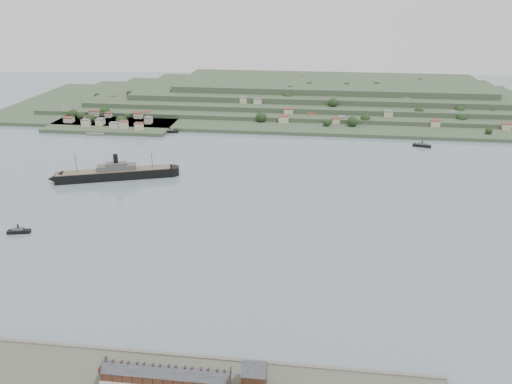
# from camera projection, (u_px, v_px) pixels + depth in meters

# --- Properties ---
(ground) EXTENTS (1400.00, 1400.00, 0.00)m
(ground) POSITION_uv_depth(u_px,v_px,m) (245.00, 221.00, 366.79)
(ground) COLOR slate
(ground) RESTS_ON ground
(terrace_row) EXTENTS (55.60, 9.80, 11.07)m
(terrace_row) POSITION_uv_depth(u_px,v_px,m) (166.00, 377.00, 211.28)
(terrace_row) COLOR #49291A
(terrace_row) RESTS_ON ground
(gabled_building) EXTENTS (10.40, 10.18, 14.09)m
(gabled_building) POSITION_uv_depth(u_px,v_px,m) (254.00, 375.00, 210.18)
(gabled_building) COLOR #49291A
(gabled_building) RESTS_ON ground
(far_peninsula) EXTENTS (760.00, 309.00, 30.00)m
(far_peninsula) POSITION_uv_depth(u_px,v_px,m) (303.00, 97.00, 719.42)
(far_peninsula) COLOR #3E5136
(far_peninsula) RESTS_ON ground
(steamship) EXTENTS (110.86, 47.29, 27.45)m
(steamship) POSITION_uv_depth(u_px,v_px,m) (112.00, 174.00, 444.37)
(steamship) COLOR black
(steamship) RESTS_ON ground
(tugboat) EXTENTS (15.92, 7.42, 6.93)m
(tugboat) POSITION_uv_depth(u_px,v_px,m) (19.00, 231.00, 347.96)
(tugboat) COLOR black
(tugboat) RESTS_ON ground
(ferry_west) EXTENTS (19.98, 8.15, 7.28)m
(ferry_west) POSITION_uv_depth(u_px,v_px,m) (170.00, 131.00, 586.32)
(ferry_west) COLOR black
(ferry_west) RESTS_ON ground
(ferry_east) EXTENTS (19.81, 9.44, 7.16)m
(ferry_east) POSITION_uv_depth(u_px,v_px,m) (422.00, 145.00, 534.81)
(ferry_east) COLOR black
(ferry_east) RESTS_ON ground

